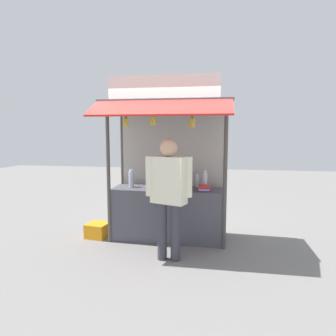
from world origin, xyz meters
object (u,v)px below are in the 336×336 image
water_bottle_mid_left (166,181)px  water_bottle_right (197,181)px  banana_bunch_leftmost (153,120)px  vendor_person (169,188)px  plastic_crate (98,230)px  banana_bunch_inner_left (192,122)px  water_bottle_far_left (205,180)px  magazine_stack_back_left (204,188)px  magazine_stack_front_left (183,187)px  banana_bunch_inner_right (126,122)px  water_bottle_rear_center (131,179)px

water_bottle_mid_left → water_bottle_right: 0.56m
banana_bunch_leftmost → vendor_person: bearing=-55.0°
plastic_crate → banana_bunch_inner_left: bearing=-9.7°
water_bottle_far_left → magazine_stack_back_left: 0.24m
magazine_stack_front_left → plastic_crate: (-1.49, -0.12, -0.79)m
magazine_stack_front_left → banana_bunch_leftmost: bearing=-135.9°
water_bottle_far_left → water_bottle_mid_left: 0.67m
magazine_stack_front_left → magazine_stack_back_left: 0.37m
banana_bunch_inner_left → magazine_stack_front_left: bearing=113.8°
magazine_stack_front_left → magazine_stack_back_left: (0.36, -0.07, 0.01)m
banana_bunch_inner_right → plastic_crate: size_ratio=0.81×
water_bottle_rear_center → banana_bunch_inner_right: banana_bunch_inner_right is taller
water_bottle_rear_center → vendor_person: 1.19m
banana_bunch_leftmost → banana_bunch_inner_right: (-0.43, -0.00, -0.02)m
vendor_person → plastic_crate: 1.82m
magazine_stack_back_left → banana_bunch_leftmost: (-0.78, -0.33, 1.09)m
magazine_stack_front_left → magazine_stack_back_left: bearing=-11.6°
water_bottle_far_left → water_bottle_mid_left: size_ratio=1.13×
vendor_person → banana_bunch_inner_right: bearing=168.6°
water_bottle_far_left → magazine_stack_back_left: bearing=-88.2°
water_bottle_mid_left → water_bottle_rear_center: (-0.61, 0.01, 0.02)m
water_bottle_right → banana_bunch_inner_right: banana_bunch_inner_right is taller
magazine_stack_back_left → water_bottle_far_left: bearing=91.8°
water_bottle_far_left → water_bottle_mid_left: water_bottle_far_left is taller
magazine_stack_back_left → banana_bunch_inner_right: (-1.21, -0.33, 1.07)m
magazine_stack_back_left → banana_bunch_leftmost: size_ratio=1.16×
water_bottle_rear_center → banana_bunch_inner_left: size_ratio=0.99×
magazine_stack_back_left → banana_bunch_leftmost: 1.38m
banana_bunch_inner_left → plastic_crate: 2.51m
water_bottle_right → magazine_stack_front_left: 0.32m
water_bottle_right → banana_bunch_inner_left: banana_bunch_inner_left is taller
water_bottle_rear_center → banana_bunch_leftmost: banana_bunch_leftmost is taller
water_bottle_rear_center → magazine_stack_front_left: water_bottle_rear_center is taller
water_bottle_mid_left → water_bottle_rear_center: size_ratio=0.89×
magazine_stack_back_left → plastic_crate: magazine_stack_back_left is taller
banana_bunch_leftmost → banana_bunch_inner_left: same height
water_bottle_mid_left → banana_bunch_leftmost: banana_bunch_leftmost is taller
water_bottle_right → banana_bunch_inner_right: bearing=-149.8°
magazine_stack_back_left → banana_bunch_inner_left: bearing=-118.5°
water_bottle_mid_left → vendor_person: vendor_person is taller
water_bottle_rear_center → banana_bunch_inner_left: bearing=-21.3°
water_bottle_rear_center → magazine_stack_back_left: water_bottle_rear_center is taller
water_bottle_rear_center → plastic_crate: (-0.58, -0.14, -0.90)m
water_bottle_rear_center → water_bottle_right: bearing=10.0°
water_bottle_far_left → magazine_stack_front_left: bearing=-158.7°
water_bottle_mid_left → banana_bunch_inner_right: bearing=-142.7°
water_bottle_right → vendor_person: 1.12m
vendor_person → water_bottle_rear_center: bearing=152.4°
water_bottle_mid_left → magazine_stack_back_left: water_bottle_mid_left is taller
water_bottle_far_left → water_bottle_right: water_bottle_far_left is taller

